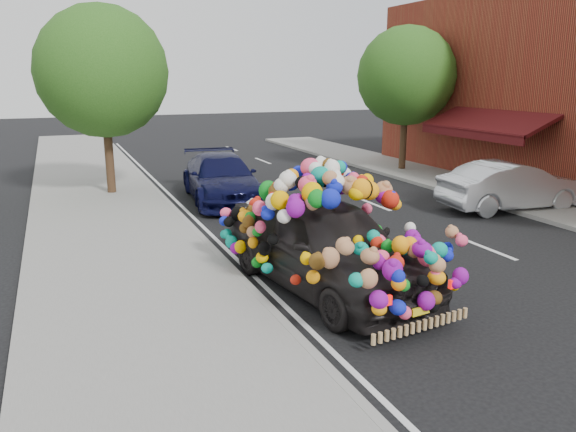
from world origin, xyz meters
The scene contains 10 objects.
ground centered at (0.00, 0.00, 0.00)m, with size 100.00×100.00×0.00m, color black.
sidewalk centered at (-4.30, 0.00, 0.06)m, with size 4.00×60.00×0.12m, color gray.
kerb centered at (-2.35, 0.00, 0.07)m, with size 0.15×60.00×0.13m, color gray.
footpath_far centered at (8.20, 3.00, 0.06)m, with size 3.00×40.00×0.12m, color gray.
lane_markings centered at (3.60, 0.00, 0.01)m, with size 6.00×50.00×0.01m, color silver, non-canonical shape.
tree_near_sidewalk centered at (-3.80, 9.50, 4.02)m, with size 4.20×4.20×6.13m.
tree_far_b centered at (8.00, 10.00, 3.89)m, with size 4.00×4.00×5.90m.
plush_art_car centered at (-0.97, -0.82, 1.23)m, with size 3.08×5.53×2.37m.
navy_sedan centered at (-0.63, 7.31, 0.73)m, with size 2.05×5.04×1.46m, color black.
silver_hatchback centered at (7.00, 2.77, 0.72)m, with size 1.52×4.36×1.44m, color silver.
Camera 1 is at (-5.44, -9.77, 3.88)m, focal length 35.00 mm.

